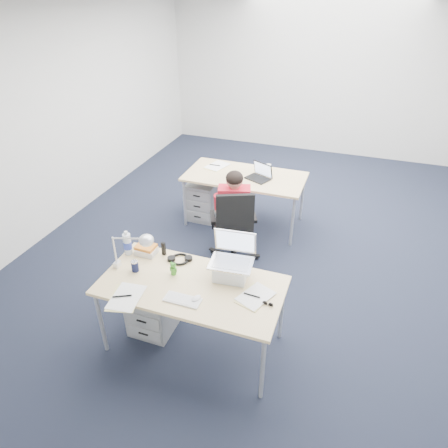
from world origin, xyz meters
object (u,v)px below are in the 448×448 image
object	(u,v)px
drawer_pedestal_near	(155,304)
far_cup	(268,168)
wireless_keyboard	(183,300)
bear_figurine	(173,268)
silver_laptop	(231,258)
cordless_phone	(164,249)
dark_laptop	(258,172)
book_stack	(146,250)
desk_far	(245,179)
headphones	(180,259)
desk_near	(192,288)
can_koozie	(135,266)
drawer_pedestal_far	(204,199)
computer_mouse	(196,299)
water_bottle	(127,243)
office_chair	(233,242)
sunglasses	(268,304)
desk_lamp	(127,250)
seated_person	(234,212)

from	to	relation	value
drawer_pedestal_near	far_cup	xyz separation A→B (m)	(0.50, 2.44, 0.50)
wireless_keyboard	bear_figurine	size ratio (longest dim) A/B	2.36
far_cup	silver_laptop	bearing A→B (deg)	-83.94
far_cup	cordless_phone	bearing A→B (deg)	-101.76
far_cup	dark_laptop	bearing A→B (deg)	-102.96
wireless_keyboard	book_stack	distance (m)	0.77
desk_far	wireless_keyboard	xyz separation A→B (m)	(0.23, -2.51, 0.05)
cordless_phone	headphones	bearing A→B (deg)	0.26
desk_near	can_koozie	world-z (taller)	can_koozie
drawer_pedestal_far	computer_mouse	size ratio (longest dim) A/B	5.71
drawer_pedestal_near	water_bottle	size ratio (longest dim) A/B	2.20
desk_far	drawer_pedestal_far	xyz separation A→B (m)	(-0.60, -0.01, -0.41)
silver_laptop	computer_mouse	world-z (taller)	silver_laptop
book_stack	dark_laptop	xyz separation A→B (m)	(0.56, 1.97, 0.06)
desk_far	can_koozie	distance (m)	2.32
silver_laptop	wireless_keyboard	world-z (taller)	silver_laptop
office_chair	book_stack	world-z (taller)	office_chair
office_chair	drawer_pedestal_far	size ratio (longest dim) A/B	1.87
desk_far	can_koozie	world-z (taller)	can_koozie
sunglasses	dark_laptop	bearing A→B (deg)	111.64
drawer_pedestal_near	can_koozie	bearing A→B (deg)	-135.20
headphones	sunglasses	xyz separation A→B (m)	(0.93, -0.31, -0.01)
bear_figurine	book_stack	distance (m)	0.43
sunglasses	desk_lamp	xyz separation A→B (m)	(-1.30, 0.03, 0.21)
office_chair	sunglasses	distance (m)	1.63
desk_far	cordless_phone	bearing A→B (deg)	-95.88
drawer_pedestal_near	wireless_keyboard	xyz separation A→B (m)	(0.47, -0.31, 0.46)
headphones	can_koozie	xyz separation A→B (m)	(-0.31, -0.28, 0.03)
drawer_pedestal_far	far_cup	distance (m)	1.03
desk_near	seated_person	distance (m)	1.52
computer_mouse	cordless_phone	world-z (taller)	cordless_phone
drawer_pedestal_near	computer_mouse	distance (m)	0.79
drawer_pedestal_near	bear_figurine	size ratio (longest dim) A/B	4.22
seated_person	far_cup	distance (m)	1.06
water_bottle	desk_lamp	world-z (taller)	desk_lamp
far_cup	drawer_pedestal_near	bearing A→B (deg)	-101.51
bear_figurine	sunglasses	world-z (taller)	bear_figurine
bear_figurine	dark_laptop	xyz separation A→B (m)	(0.18, 2.17, 0.04)
office_chair	sunglasses	size ratio (longest dim) A/B	11.02
office_chair	wireless_keyboard	distance (m)	1.63
can_koozie	water_bottle	world-z (taller)	water_bottle
seated_person	wireless_keyboard	world-z (taller)	seated_person
desk_near	computer_mouse	world-z (taller)	computer_mouse
headphones	bear_figurine	xyz separation A→B (m)	(0.03, -0.21, 0.05)
silver_laptop	drawer_pedestal_far	bearing A→B (deg)	112.53
seated_person	computer_mouse	world-z (taller)	seated_person
office_chair	dark_laptop	size ratio (longest dim) A/B	3.42
headphones	bear_figurine	size ratio (longest dim) A/B	1.80
desk_far	drawer_pedestal_far	bearing A→B (deg)	-178.92
cordless_phone	sunglasses	bearing A→B (deg)	-7.25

